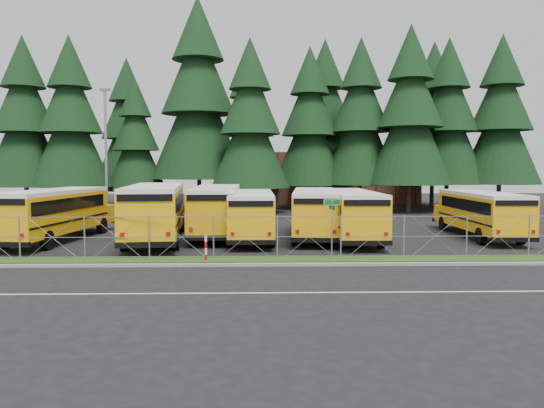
{
  "coord_description": "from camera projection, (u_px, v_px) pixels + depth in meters",
  "views": [
    {
      "loc": [
        -1.88,
        -25.72,
        4.27
      ],
      "look_at": [
        -1.13,
        4.0,
        2.19
      ],
      "focal_mm": 35.0,
      "sensor_mm": 36.0,
      "label": 1
    }
  ],
  "objects": [
    {
      "name": "bus_3",
      "position": [
        217.0,
        211.0,
        32.89
      ],
      "size": [
        2.92,
        11.73,
        3.06
      ],
      "primitive_type": null,
      "rotation": [
        0.0,
        0.0,
        0.01
      ],
      "color": "#FFAD08",
      "rests_on": "ground"
    },
    {
      "name": "bus_5",
      "position": [
        315.0,
        214.0,
        31.99
      ],
      "size": [
        3.62,
        11.21,
        2.89
      ],
      "primitive_type": null,
      "rotation": [
        0.0,
        0.0,
        -0.09
      ],
      "color": "#FFAD08",
      "rests_on": "ground"
    },
    {
      "name": "light_standard",
      "position": [
        106.0,
        151.0,
        39.86
      ],
      "size": [
        0.7,
        0.35,
        10.14
      ],
      "color": "#95979D",
      "rests_on": "ground"
    },
    {
      "name": "conifer_11",
      "position": [
        248.0,
        129.0,
        61.14
      ],
      "size": [
        7.84,
        7.84,
        17.33
      ],
      "primitive_type": null,
      "color": "black",
      "rests_on": "ground"
    },
    {
      "name": "bus_4",
      "position": [
        252.0,
        216.0,
        31.16
      ],
      "size": [
        2.6,
        10.74,
        2.81
      ],
      "primitive_type": null,
      "rotation": [
        0.0,
        0.0,
        0.01
      ],
      "color": "#FFAD08",
      "rests_on": "ground"
    },
    {
      "name": "conifer_9",
      "position": [
        501.0,
        122.0,
        52.91
      ],
      "size": [
        7.9,
        7.9,
        17.48
      ],
      "primitive_type": null,
      "color": "black",
      "rests_on": "ground"
    },
    {
      "name": "conifer_5",
      "position": [
        310.0,
        128.0,
        53.79
      ],
      "size": [
        7.45,
        7.45,
        16.47
      ],
      "primitive_type": null,
      "color": "black",
      "rests_on": "ground"
    },
    {
      "name": "curb",
      "position": [
        302.0,
        265.0,
        22.9
      ],
      "size": [
        50.0,
        0.25,
        0.12
      ],
      "primitive_type": "cube",
      "color": "gray",
      "rests_on": "ground"
    },
    {
      "name": "ground",
      "position": [
        297.0,
        254.0,
        25.99
      ],
      "size": [
        120.0,
        120.0,
        0.0
      ],
      "primitive_type": "plane",
      "color": "black",
      "rests_on": "ground"
    },
    {
      "name": "chainlink_fence",
      "position": [
        299.0,
        237.0,
        24.93
      ],
      "size": [
        44.0,
        0.1,
        2.0
      ],
      "primitive_type": null,
      "color": "#95979D",
      "rests_on": "ground"
    },
    {
      "name": "conifer_0",
      "position": [
        25.0,
        124.0,
        49.83
      ],
      "size": [
        7.51,
        7.51,
        16.6
      ],
      "primitive_type": null,
      "color": "black",
      "rests_on": "ground"
    },
    {
      "name": "conifer_10",
      "position": [
        128.0,
        132.0,
        59.2
      ],
      "size": [
        7.42,
        7.42,
        16.42
      ],
      "primitive_type": null,
      "color": "black",
      "rests_on": "ground"
    },
    {
      "name": "conifer_8",
      "position": [
        448.0,
        124.0,
        53.67
      ],
      "size": [
        7.83,
        7.83,
        17.32
      ],
      "primitive_type": null,
      "color": "black",
      "rests_on": "ground"
    },
    {
      "name": "conifer_7",
      "position": [
        410.0,
        119.0,
        50.17
      ],
      "size": [
        8.01,
        8.01,
        17.72
      ],
      "primitive_type": null,
      "color": "black",
      "rests_on": "ground"
    },
    {
      "name": "brick_building",
      "position": [
        322.0,
        177.0,
        65.83
      ],
      "size": [
        22.0,
        10.0,
        6.0
      ],
      "primitive_type": "cube",
      "color": "brown",
      "rests_on": "ground"
    },
    {
      "name": "road_lane_line",
      "position": [
        314.0,
        293.0,
        18.02
      ],
      "size": [
        50.0,
        0.12,
        0.01
      ],
      "primitive_type": "cube",
      "color": "beige",
      "rests_on": "ground"
    },
    {
      "name": "bus_0",
      "position": [
        56.0,
        215.0,
        30.51
      ],
      "size": [
        3.93,
        11.59,
        2.98
      ],
      "primitive_type": null,
      "rotation": [
        0.0,
        0.0,
        -0.11
      ],
      "color": "#FFAD08",
      "rests_on": "ground"
    },
    {
      "name": "conifer_13",
      "position": [
        433.0,
        124.0,
        56.99
      ],
      "size": [
        8.01,
        8.01,
        17.7
      ],
      "primitive_type": null,
      "color": "black",
      "rests_on": "ground"
    },
    {
      "name": "street_sign",
      "position": [
        332.0,
        217.0,
        23.95
      ],
      "size": [
        0.8,
        0.53,
        2.81
      ],
      "color": "#95979D",
      "rests_on": "ground"
    },
    {
      "name": "conifer_3",
      "position": [
        198.0,
        104.0,
        52.54
      ],
      "size": [
        9.51,
        9.51,
        21.04
      ],
      "primitive_type": null,
      "color": "black",
      "rests_on": "ground"
    },
    {
      "name": "striped_bollard",
      "position": [
        206.0,
        248.0,
        24.04
      ],
      "size": [
        0.11,
        0.11,
        1.2
      ],
      "primitive_type": "cylinder",
      "color": "#B20C0C",
      "rests_on": "ground"
    },
    {
      "name": "conifer_4",
      "position": [
        250.0,
        126.0,
        48.56
      ],
      "size": [
        7.28,
        7.28,
        16.09
      ],
      "primitive_type": null,
      "color": "black",
      "rests_on": "ground"
    },
    {
      "name": "grass_verge",
      "position": [
        300.0,
        260.0,
        24.3
      ],
      "size": [
        50.0,
        1.4,
        0.06
      ],
      "primitive_type": "cube",
      "color": "#1D4D16",
      "rests_on": "ground"
    },
    {
      "name": "conifer_6",
      "position": [
        360.0,
        124.0,
        52.96
      ],
      "size": [
        7.76,
        7.76,
        17.16
      ],
      "primitive_type": null,
      "color": "black",
      "rests_on": "ground"
    },
    {
      "name": "bus_east",
      "position": [
        479.0,
        215.0,
        32.12
      ],
      "size": [
        2.79,
        10.63,
        2.77
      ],
      "primitive_type": null,
      "rotation": [
        0.0,
        0.0,
        -0.03
      ],
      "color": "#FFAD08",
      "rests_on": "ground"
    },
    {
      "name": "conifer_2",
      "position": [
        136.0,
        144.0,
        51.96
      ],
      "size": [
        5.91,
        5.91,
        13.06
      ],
      "primitive_type": null,
      "color": "black",
      "rests_on": "ground"
    },
    {
      "name": "conifer_12",
      "position": [
        325.0,
        123.0,
        58.39
      ],
      "size": [
        8.27,
        8.27,
        18.28
      ],
      "primitive_type": null,
      "color": "black",
      "rests_on": "ground"
    },
    {
      "name": "bus_2",
      "position": [
        156.0,
        213.0,
        30.48
      ],
      "size": [
        4.19,
        12.59,
        3.24
      ],
      "primitive_type": null,
      "rotation": [
        0.0,
        0.0,
        0.1
      ],
      "color": "#FFAD08",
      "rests_on": "ground"
    },
    {
      "name": "conifer_1",
      "position": [
        71.0,
        124.0,
        49.16
      ],
      "size": [
        7.44,
        7.44,
        16.45
      ],
      "primitive_type": null,
      "color": "black",
      "rests_on": "ground"
    },
    {
      "name": "bus_6",
      "position": [
        350.0,
        215.0,
        30.97
      ],
      "size": [
        2.72,
        11.03,
        2.88
      ],
      "primitive_type": null,
      "rotation": [
        0.0,
        0.0,
        -0.01
      ],
      "color": "#FFAD08",
      "rests_on": "ground"
    }
  ]
}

